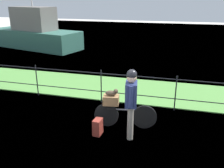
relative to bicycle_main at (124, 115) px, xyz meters
The scene contains 10 objects.
ground_plane 1.35m from the bicycle_main, 142.48° to the right, with size 60.00×60.00×0.00m, color beige.
grass_strip 2.87m from the bicycle_main, 111.39° to the left, with size 27.00×2.40×0.03m, color #569342.
harbor_water 11.77m from the bicycle_main, 95.08° to the left, with size 30.00×30.00×0.00m, color #426684.
iron_fence 1.72m from the bicycle_main, 127.97° to the left, with size 18.04×0.04×1.07m.
bicycle_main is the anchor object (origin of this frame).
wooden_crate 0.54m from the bicycle_main, behind, with size 0.39×0.28×0.24m, color olive.
terrier_dog 0.68m from the bicycle_main, behind, with size 0.32×0.18×0.18m.
cyclist_person 0.83m from the bicycle_main, 60.71° to the right, with size 0.32×0.53×1.68m.
backpack_on_paving 0.76m from the bicycle_main, 136.67° to the right, with size 0.28×0.18×0.40m, color maroon.
moored_boat_near 11.76m from the bicycle_main, 132.05° to the left, with size 6.55×3.59×4.17m.
Camera 1 is at (2.22, -4.72, 3.19)m, focal length 39.60 mm.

